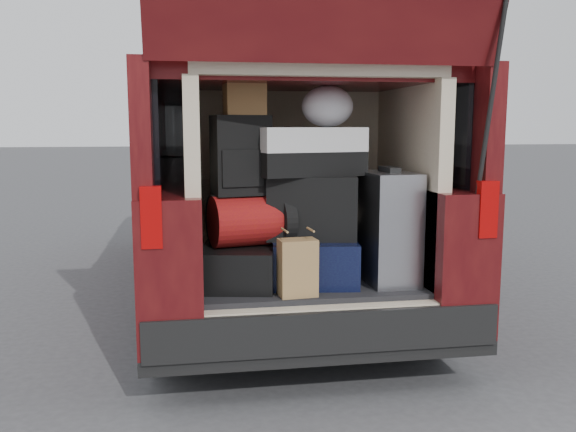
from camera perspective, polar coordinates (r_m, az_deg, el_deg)
name	(u,v)px	position (r m, az deg, el deg)	size (l,w,h in m)	color
ground	(312,379)	(3.65, 2.28, -15.00)	(80.00, 80.00, 0.00)	#3A3A3C
minivan	(269,190)	(5.21, -1.79, 2.49)	(1.90, 5.35, 2.77)	black
load_floor	(303,319)	(3.81, 1.46, -9.58)	(1.24, 1.05, 0.55)	black
black_hardshell	(239,264)	(3.52, -4.60, -4.52)	(0.41, 0.57, 0.23)	black
navy_hardshell	(313,258)	(3.60, 2.35, -3.98)	(0.48, 0.58, 0.25)	black
silver_roller	(388,227)	(3.57, 9.34, -1.06)	(0.27, 0.43, 0.64)	silver
kraft_bag	(298,268)	(3.26, 0.90, -4.85)	(0.20, 0.13, 0.31)	#996F45
red_duffel	(251,220)	(3.46, -3.51, -0.40)	(0.44, 0.29, 0.29)	maroon
black_soft_case	(311,207)	(3.52, 2.18, 0.85)	(0.51, 0.30, 0.36)	black
backpack	(241,155)	(3.44, -4.45, 5.68)	(0.31, 0.19, 0.45)	black
twotone_duffel	(308,151)	(3.52, 1.90, 6.06)	(0.61, 0.32, 0.27)	silver
grocery_sack_lower	(244,97)	(3.44, -4.10, 11.05)	(0.22, 0.18, 0.20)	brown
plastic_bag_center	(327,106)	(3.59, 3.70, 10.20)	(0.30, 0.28, 0.24)	silver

